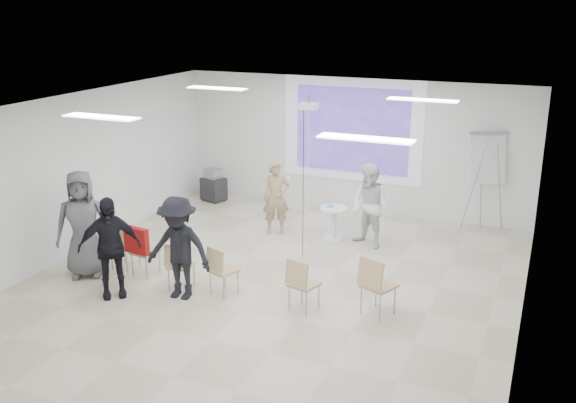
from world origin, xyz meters
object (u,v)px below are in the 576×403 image
at_px(player_right, 370,202).
at_px(flipchart_easel, 487,158).
at_px(audience_left, 109,240).
at_px(laptop, 182,263).
at_px(chair_center, 220,267).
at_px(av_cart, 214,186).
at_px(audience_outer, 82,218).
at_px(player_left, 276,193).
at_px(chair_left_inner, 179,263).
at_px(chair_right_inner, 301,281).
at_px(audience_mid, 178,242).
at_px(pedestal_table, 334,222).
at_px(chair_far_left, 121,241).
at_px(chair_right_far, 375,282).
at_px(chair_left_mid, 142,249).

distance_m(player_right, flipchart_easel, 2.72).
distance_m(audience_left, flipchart_easel, 7.61).
bearing_deg(player_right, laptop, -101.91).
relative_size(chair_center, av_cart, 1.06).
distance_m(audience_outer, flipchart_easel, 7.93).
relative_size(audience_left, audience_outer, 0.91).
distance_m(player_left, chair_left_inner, 3.20).
bearing_deg(player_right, audience_left, -105.35).
relative_size(audience_outer, flipchart_easel, 1.01).
xyz_separation_m(player_left, av_cart, (-2.28, 1.46, -0.49)).
distance_m(laptop, flipchart_easel, 6.57).
distance_m(audience_left, audience_outer, 1.06).
bearing_deg(chair_right_inner, audience_mid, -156.45).
bearing_deg(audience_mid, flipchart_easel, 48.99).
xyz_separation_m(pedestal_table, chair_right_inner, (0.55, -3.15, 0.12)).
bearing_deg(audience_outer, player_right, 6.03).
bearing_deg(av_cart, chair_right_inner, -31.74).
xyz_separation_m(chair_right_inner, laptop, (-2.15, 0.03, -0.07)).
bearing_deg(chair_left_inner, chair_far_left, 159.02).
height_order(chair_right_inner, flipchart_easel, flipchart_easel).
bearing_deg(flipchart_easel, player_left, -179.01).
distance_m(chair_right_far, av_cart, 6.69).
height_order(chair_left_mid, av_cart, chair_left_mid).
relative_size(laptop, audience_outer, 0.14).
relative_size(chair_left_inner, chair_right_far, 0.87).
xyz_separation_m(chair_right_far, flipchart_easel, (1.03, 4.63, 0.97)).
height_order(pedestal_table, audience_left, audience_left).
bearing_deg(laptop, player_left, -103.08).
height_order(flipchart_easel, av_cart, flipchart_easel).
height_order(chair_right_inner, audience_mid, audience_mid).
bearing_deg(laptop, chair_right_inner, 172.81).
bearing_deg(pedestal_table, audience_outer, -136.04).
xyz_separation_m(chair_left_mid, chair_right_far, (4.10, 0.12, 0.05)).
xyz_separation_m(flipchart_easel, av_cart, (-6.17, -0.36, -1.17)).
bearing_deg(chair_left_inner, flipchart_easel, 43.30).
height_order(chair_left_mid, chair_right_far, chair_right_far).
bearing_deg(laptop, chair_left_mid, -15.44).
xyz_separation_m(chair_left_inner, flipchart_easel, (4.24, 4.98, 1.04)).
bearing_deg(player_left, chair_left_inner, -125.72).
bearing_deg(audience_left, player_left, 30.97).
bearing_deg(laptop, player_right, -133.55).
bearing_deg(audience_mid, chair_right_inner, 5.10).
height_order(audience_left, av_cart, audience_left).
xyz_separation_m(player_left, audience_mid, (-0.20, -3.38, 0.10)).
xyz_separation_m(player_left, chair_center, (0.37, -3.07, -0.36)).
bearing_deg(player_right, chair_center, -92.19).
relative_size(chair_far_left, laptop, 2.97).
relative_size(chair_left_mid, flipchart_easel, 0.41).
bearing_deg(audience_outer, laptop, -26.41).
height_order(chair_left_inner, laptop, chair_left_inner).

